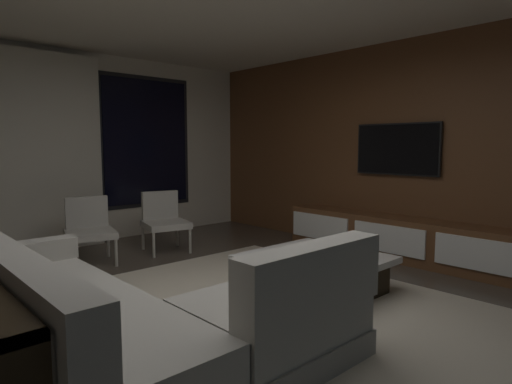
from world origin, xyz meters
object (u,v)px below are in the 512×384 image
accent_chair_by_curtain (89,226)px  mounted_tv (397,149)px  coffee_table (315,274)px  book_stack_on_coffee_table (338,253)px  sectional_couch (124,321)px  media_console (401,240)px  accent_chair_near_window (164,218)px

accent_chair_by_curtain → mounted_tv: bearing=-37.1°
mounted_tv → accent_chair_by_curtain: bearing=142.9°
coffee_table → book_stack_on_coffee_table: book_stack_on_coffee_table is taller
book_stack_on_coffee_table → coffee_table: bearing=122.6°
sectional_couch → accent_chair_by_curtain: bearing=72.3°
sectional_couch → media_console: (3.66, 0.11, -0.04)m
sectional_couch → accent_chair_by_curtain: size_ratio=3.21×
accent_chair_near_window → accent_chair_by_curtain: bearing=176.2°
book_stack_on_coffee_table → mounted_tv: 2.06m
coffee_table → mounted_tv: (1.90, 0.26, 1.16)m
coffee_table → accent_chair_near_window: size_ratio=1.49×
book_stack_on_coffee_table → accent_chair_by_curtain: (-1.24, 2.72, 0.03)m
sectional_couch → accent_chair_by_curtain: 2.73m
coffee_table → accent_chair_near_window: accent_chair_near_window is taller
coffee_table → media_console: 1.72m
accent_chair_near_window → mounted_tv: 3.15m
book_stack_on_coffee_table → media_console: 1.63m
accent_chair_near_window → mounted_tv: mounted_tv is taller
accent_chair_near_window → media_console: accent_chair_near_window is taller
media_console → accent_chair_by_curtain: bearing=138.8°
accent_chair_by_curtain → book_stack_on_coffee_table: bearing=-65.6°
mounted_tv → accent_chair_near_window: bearing=132.7°
coffee_table → mounted_tv: bearing=7.8°
sectional_couch → accent_chair_by_curtain: sectional_couch is taller
coffee_table → mounted_tv: mounted_tv is taller
accent_chair_near_window → coffee_table: bearing=-86.7°
book_stack_on_coffee_table → mounted_tv: mounted_tv is taller
sectional_couch → media_console: 3.67m
mounted_tv → media_console: bearing=-132.4°
sectional_couch → mounted_tv: size_ratio=2.22×
coffee_table → mounted_tv: 2.24m
book_stack_on_coffee_table → accent_chair_by_curtain: 2.99m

